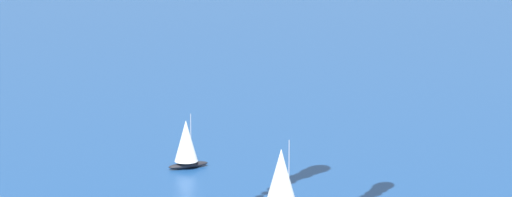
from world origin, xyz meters
TOP-DOWN VIEW (x-y plane):
  - sailboat_far_port at (0.79, -27.52)m, footprint 10.92×6.88m
  - sailboat_outer_ring_f at (23.98, -59.47)m, footprint 7.87×6.85m

SIDE VIEW (x-z plane):
  - sailboat_outer_ring_f at x=23.98m, z-range -0.46..10.11m
  - sailboat_far_port at x=0.79m, z-range -0.59..13.00m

